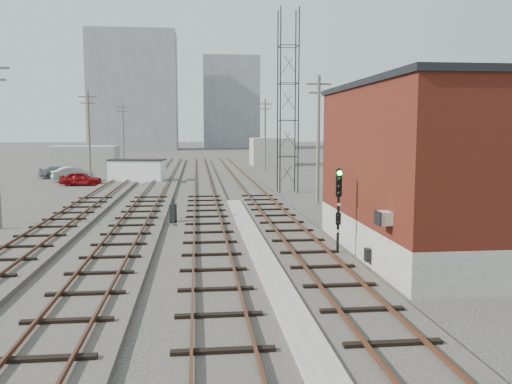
{
  "coord_description": "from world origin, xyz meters",
  "views": [
    {
      "loc": [
        -2.05,
        -9.64,
        5.26
      ],
      "look_at": [
        0.83,
        16.59,
        2.2
      ],
      "focal_mm": 38.0,
      "sensor_mm": 36.0,
      "label": 1
    }
  ],
  "objects": [
    {
      "name": "signal_mast",
      "position": [
        3.7,
        11.78,
        2.11
      ],
      "size": [
        0.4,
        0.4,
        3.69
      ],
      "color": "gray",
      "rests_on": "ground"
    },
    {
      "name": "car_grey",
      "position": [
        -16.83,
        50.79,
        0.65
      ],
      "size": [
        4.83,
        3.38,
        1.3
      ],
      "primitive_type": "imported",
      "rotation": [
        0.0,
        0.0,
        1.96
      ],
      "color": "slate",
      "rests_on": "ground"
    },
    {
      "name": "shed_right",
      "position": [
        9.0,
        70.0,
        2.0
      ],
      "size": [
        6.0,
        6.0,
        4.0
      ],
      "primitive_type": "cube",
      "color": "gray",
      "rests_on": "ground"
    },
    {
      "name": "utility_pole_right_b",
      "position": [
        6.5,
        58.0,
        4.8
      ],
      "size": [
        1.8,
        0.24,
        9.0
      ],
      "color": "#595147",
      "rests_on": "ground"
    },
    {
      "name": "utility_pole_left_b",
      "position": [
        -12.5,
        45.0,
        4.8
      ],
      "size": [
        1.8,
        0.24,
        9.0
      ],
      "color": "#595147",
      "rests_on": "ground"
    },
    {
      "name": "apartment_left",
      "position": [
        -18.0,
        135.0,
        15.0
      ],
      "size": [
        22.0,
        14.0,
        30.0
      ],
      "primitive_type": "cube",
      "color": "gray",
      "rests_on": "ground"
    },
    {
      "name": "track_mid_left",
      "position": [
        -5.5,
        39.0,
        0.11
      ],
      "size": [
        3.2,
        90.0,
        0.39
      ],
      "color": "#332D28",
      "rests_on": "ground"
    },
    {
      "name": "site_trailer",
      "position": [
        -7.97,
        45.11,
        1.17
      ],
      "size": [
        5.85,
        3.39,
        2.31
      ],
      "rotation": [
        0.0,
        0.0,
        -0.19
      ],
      "color": "white",
      "rests_on": "ground"
    },
    {
      "name": "platform_curb",
      "position": [
        0.5,
        14.0,
        0.13
      ],
      "size": [
        0.9,
        28.0,
        0.26
      ],
      "primitive_type": "cube",
      "color": "gray",
      "rests_on": "ground"
    },
    {
      "name": "brick_building",
      "position": [
        7.5,
        12.0,
        3.63
      ],
      "size": [
        6.54,
        12.2,
        7.22
      ],
      "color": "gray",
      "rests_on": "ground"
    },
    {
      "name": "lattice_tower",
      "position": [
        5.5,
        35.0,
        7.5
      ],
      "size": [
        1.6,
        1.6,
        15.0
      ],
      "color": "black",
      "rests_on": "ground"
    },
    {
      "name": "shed_left",
      "position": [
        -16.0,
        60.0,
        1.6
      ],
      "size": [
        8.0,
        5.0,
        3.2
      ],
      "primitive_type": "cube",
      "color": "gray",
      "rests_on": "ground"
    },
    {
      "name": "track_mid_right",
      "position": [
        -1.5,
        39.0,
        0.11
      ],
      "size": [
        3.2,
        90.0,
        0.39
      ],
      "color": "#332D28",
      "rests_on": "ground"
    },
    {
      "name": "car_silver",
      "position": [
        -14.33,
        46.76,
        0.76
      ],
      "size": [
        4.85,
        3.21,
        1.51
      ],
      "primitive_type": "imported",
      "rotation": [
        0.0,
        0.0,
        1.96
      ],
      "color": "#9A9DA2",
      "rests_on": "ground"
    },
    {
      "name": "track_left",
      "position": [
        -9.5,
        39.0,
        0.11
      ],
      "size": [
        3.2,
        90.0,
        0.39
      ],
      "color": "#332D28",
      "rests_on": "ground"
    },
    {
      "name": "switch_stand",
      "position": [
        -3.38,
        20.19,
        0.65
      ],
      "size": [
        0.41,
        0.41,
        1.38
      ],
      "rotation": [
        0.0,
        0.0,
        -0.35
      ],
      "color": "black",
      "rests_on": "ground"
    },
    {
      "name": "track_right",
      "position": [
        2.5,
        39.0,
        0.11
      ],
      "size": [
        3.2,
        90.0,
        0.39
      ],
      "color": "#332D28",
      "rests_on": "ground"
    },
    {
      "name": "utility_pole_left_c",
      "position": [
        -12.5,
        70.0,
        4.8
      ],
      "size": [
        1.8,
        0.24,
        9.0
      ],
      "color": "#595147",
      "rests_on": "ground"
    },
    {
      "name": "apartment_right",
      "position": [
        8.0,
        150.0,
        13.0
      ],
      "size": [
        16.0,
        12.0,
        26.0
      ],
      "primitive_type": "cube",
      "color": "gray",
      "rests_on": "ground"
    },
    {
      "name": "utility_pole_right_a",
      "position": [
        6.5,
        28.0,
        4.8
      ],
      "size": [
        1.8,
        0.24,
        9.0
      ],
      "color": "#595147",
      "rests_on": "ground"
    },
    {
      "name": "ground",
      "position": [
        0.0,
        60.0,
        0.0
      ],
      "size": [
        320.0,
        320.0,
        0.0
      ],
      "primitive_type": "plane",
      "color": "#282621",
      "rests_on": "ground"
    },
    {
      "name": "car_red",
      "position": [
        -12.89,
        42.48,
        0.65
      ],
      "size": [
        3.85,
        1.58,
        1.31
      ],
      "primitive_type": "imported",
      "rotation": [
        0.0,
        0.0,
        1.58
      ],
      "color": "maroon",
      "rests_on": "ground"
    }
  ]
}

